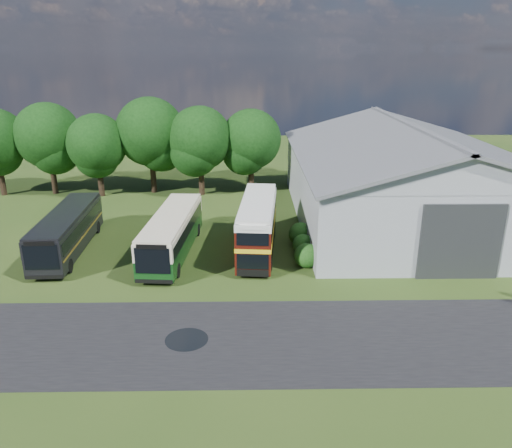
{
  "coord_description": "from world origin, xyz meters",
  "views": [
    {
      "loc": [
        1.65,
        -24.97,
        13.96
      ],
      "look_at": [
        2.21,
        8.0,
        2.35
      ],
      "focal_mm": 35.0,
      "sensor_mm": 36.0,
      "label": 1
    }
  ],
  "objects_px": {
    "storage_shed": "(406,172)",
    "bus_maroon_double": "(258,227)",
    "bus_dark_single": "(67,231)",
    "bus_green_single": "(172,233)"
  },
  "relations": [
    {
      "from": "storage_shed",
      "to": "bus_green_single",
      "type": "distance_m",
      "value": 20.44
    },
    {
      "from": "storage_shed",
      "to": "bus_maroon_double",
      "type": "distance_m",
      "value": 14.91
    },
    {
      "from": "storage_shed",
      "to": "bus_maroon_double",
      "type": "xyz_separation_m",
      "value": [
        -12.67,
        -7.56,
        -2.19
      ]
    },
    {
      "from": "bus_green_single",
      "to": "bus_maroon_double",
      "type": "xyz_separation_m",
      "value": [
        6.08,
        0.17,
        0.39
      ]
    },
    {
      "from": "bus_green_single",
      "to": "bus_dark_single",
      "type": "relative_size",
      "value": 1.02
    },
    {
      "from": "bus_green_single",
      "to": "bus_dark_single",
      "type": "xyz_separation_m",
      "value": [
        -7.63,
        0.67,
        -0.02
      ]
    },
    {
      "from": "bus_dark_single",
      "to": "bus_green_single",
      "type": "bearing_deg",
      "value": -7.28
    },
    {
      "from": "bus_green_single",
      "to": "bus_dark_single",
      "type": "bearing_deg",
      "value": 179.43
    },
    {
      "from": "bus_maroon_double",
      "to": "bus_dark_single",
      "type": "relative_size",
      "value": 0.87
    },
    {
      "from": "bus_green_single",
      "to": "bus_maroon_double",
      "type": "bearing_deg",
      "value": 6.05
    }
  ]
}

